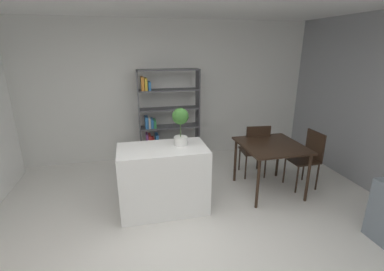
{
  "coord_description": "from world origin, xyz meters",
  "views": [
    {
      "loc": [
        -0.52,
        -2.59,
        2.22
      ],
      "look_at": [
        0.27,
        0.79,
        1.08
      ],
      "focal_mm": 25.37,
      "sensor_mm": 36.0,
      "label": 1
    }
  ],
  "objects_px": {
    "dining_chair_far": "(255,147)",
    "dining_table": "(271,150)",
    "kitchen_island": "(163,179)",
    "dining_chair_window_side": "(308,155)",
    "open_bookshelf": "(163,121)",
    "potted_plant_on_island": "(180,123)"
  },
  "relations": [
    {
      "from": "dining_chair_far",
      "to": "dining_table",
      "type": "bearing_deg",
      "value": 96.94
    },
    {
      "from": "kitchen_island",
      "to": "dining_table",
      "type": "distance_m",
      "value": 1.72
    },
    {
      "from": "dining_chair_window_side",
      "to": "open_bookshelf",
      "type": "bearing_deg",
      "value": -126.56
    },
    {
      "from": "kitchen_island",
      "to": "open_bookshelf",
      "type": "xyz_separation_m",
      "value": [
        0.22,
        1.64,
        0.4
      ]
    },
    {
      "from": "potted_plant_on_island",
      "to": "dining_table",
      "type": "height_order",
      "value": "potted_plant_on_island"
    },
    {
      "from": "potted_plant_on_island",
      "to": "dining_chair_window_side",
      "type": "bearing_deg",
      "value": 2.08
    },
    {
      "from": "dining_chair_far",
      "to": "potted_plant_on_island",
      "type": "bearing_deg",
      "value": 27.81
    },
    {
      "from": "dining_table",
      "to": "dining_chair_window_side",
      "type": "xyz_separation_m",
      "value": [
        0.68,
        0.0,
        -0.15
      ]
    },
    {
      "from": "dining_chair_window_side",
      "to": "dining_chair_far",
      "type": "bearing_deg",
      "value": -127.7
    },
    {
      "from": "potted_plant_on_island",
      "to": "dining_chair_window_side",
      "type": "relative_size",
      "value": 0.55
    },
    {
      "from": "kitchen_island",
      "to": "dining_chair_far",
      "type": "bearing_deg",
      "value": 20.7
    },
    {
      "from": "kitchen_island",
      "to": "open_bookshelf",
      "type": "relative_size",
      "value": 0.65
    },
    {
      "from": "kitchen_island",
      "to": "potted_plant_on_island",
      "type": "xyz_separation_m",
      "value": [
        0.26,
        0.06,
        0.78
      ]
    },
    {
      "from": "dining_chair_far",
      "to": "dining_chair_window_side",
      "type": "xyz_separation_m",
      "value": [
        0.69,
        -0.5,
        -0.0
      ]
    },
    {
      "from": "open_bookshelf",
      "to": "dining_table",
      "type": "bearing_deg",
      "value": -45.49
    },
    {
      "from": "open_bookshelf",
      "to": "dining_chair_far",
      "type": "xyz_separation_m",
      "value": [
        1.47,
        -1.0,
        -0.31
      ]
    },
    {
      "from": "kitchen_island",
      "to": "open_bookshelf",
      "type": "bearing_deg",
      "value": 82.3
    },
    {
      "from": "kitchen_island",
      "to": "dining_chair_far",
      "type": "xyz_separation_m",
      "value": [
        1.69,
        0.64,
        0.1
      ]
    },
    {
      "from": "dining_chair_far",
      "to": "dining_chair_window_side",
      "type": "height_order",
      "value": "dining_chair_far"
    },
    {
      "from": "potted_plant_on_island",
      "to": "dining_chair_far",
      "type": "height_order",
      "value": "potted_plant_on_island"
    },
    {
      "from": "dining_chair_far",
      "to": "dining_chair_window_side",
      "type": "relative_size",
      "value": 1.03
    },
    {
      "from": "kitchen_island",
      "to": "dining_chair_far",
      "type": "relative_size",
      "value": 1.24
    }
  ]
}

